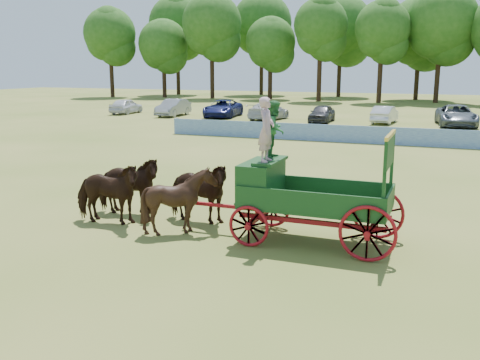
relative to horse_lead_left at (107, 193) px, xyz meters
name	(u,v)px	position (x,y,z in m)	size (l,w,h in m)	color
ground	(306,227)	(5.57, 1.79, -0.93)	(160.00, 160.00, 0.00)	olive
horse_lead_left	(107,193)	(0.00, 0.00, 0.00)	(1.00, 2.20, 1.86)	#311C0D
horse_lead_right	(128,186)	(0.00, 1.10, 0.00)	(1.00, 2.20, 1.86)	#311C0D
horse_wheel_left	(180,201)	(2.40, 0.00, 0.00)	(1.50, 1.69, 1.86)	#311C0D
horse_wheel_right	(197,192)	(2.40, 1.10, 0.00)	(1.00, 2.20, 1.86)	#311C0D
farm_dray	(288,179)	(5.35, 0.57, 0.72)	(6.00, 2.00, 3.81)	maroon
sponsor_banner	(366,135)	(4.57, 19.79, -0.40)	(26.00, 0.08, 1.05)	#1B3F93
parked_cars	(310,112)	(-1.92, 31.76, -0.17)	(37.05, 7.22, 1.63)	silver
treeline	(405,26)	(2.78, 62.28, 8.76)	(90.95, 23.94, 15.86)	#382314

